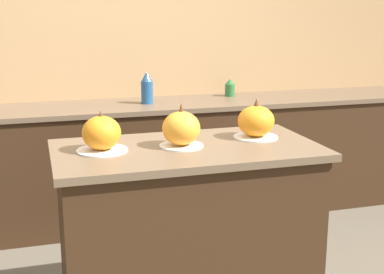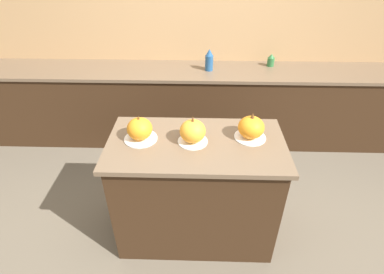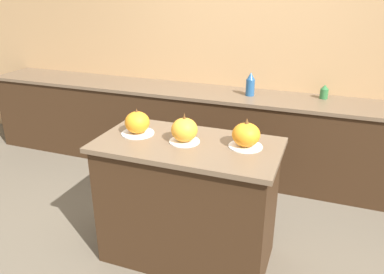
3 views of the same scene
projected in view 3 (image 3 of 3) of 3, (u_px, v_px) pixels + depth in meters
ground_plane at (188, 254)px, 2.90m from camera, size 12.00×12.00×0.00m
wall_back at (248, 54)px, 3.97m from camera, size 8.00×0.06×2.50m
kitchen_island at (188, 202)px, 2.72m from camera, size 1.26×0.67×0.94m
back_counter at (237, 135)px, 3.99m from camera, size 6.00×0.60×0.90m
pumpkin_cake_left at (137, 123)px, 2.67m from camera, size 0.24×0.24×0.19m
pumpkin_cake_center at (184, 130)px, 2.53m from camera, size 0.21×0.21×0.21m
pumpkin_cake_right at (246, 135)px, 2.45m from camera, size 0.23×0.23×0.20m
bottle_tall at (250, 85)px, 3.74m from camera, size 0.09×0.09×0.24m
bottle_short at (324, 92)px, 3.66m from camera, size 0.08×0.08×0.14m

